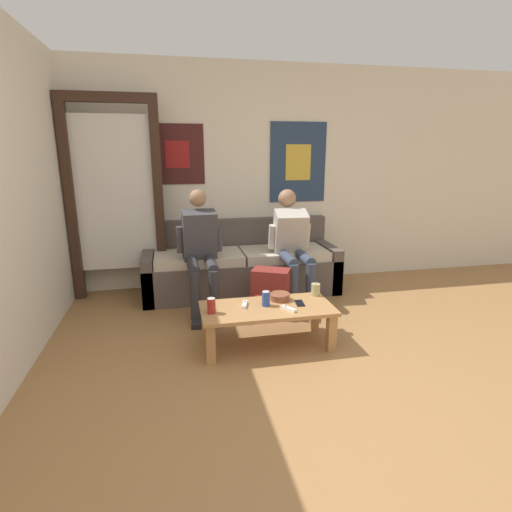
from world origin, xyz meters
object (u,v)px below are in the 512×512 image
Objects in this scene: drink_can_blue at (266,299)px; game_controller_near_left at (245,304)px; pillar_candle at (316,290)px; drink_can_red at (211,306)px; person_seated_adult at (201,247)px; person_seated_teen at (292,242)px; couch at (241,268)px; game_controller_near_right at (289,309)px; ceramic_bowl at (280,296)px; cell_phone at (300,303)px; coffee_table at (267,314)px; backpack at (271,294)px.

game_controller_near_left is at bearing 168.92° from drink_can_blue.
drink_can_red is at bearing -167.26° from pillar_candle.
person_seated_teen is (0.98, 0.05, -0.00)m from person_seated_adult.
couch reaches higher than game_controller_near_right.
person_seated_teen is 6.73× the size of ceramic_bowl.
cell_phone is at bearing -103.23° from person_seated_teen.
game_controller_near_right is at bearing -34.81° from coffee_table.
coffee_table is 1.19m from person_seated_teen.
cell_phone is at bearing 3.82° from drink_can_red.
coffee_table is at bearing -64.25° from person_seated_adult.
person_seated_teen is 9.87× the size of pillar_candle.
person_seated_adult is at bearing 90.16° from drink_can_red.
couch is at bearing 101.97° from backpack.
backpack is 3.94× the size of pillar_candle.
person_seated_adult reaches higher than backpack.
person_seated_adult is at bearing 140.26° from pillar_candle.
drink_can_blue is at bearing -63.89° from person_seated_adult.
pillar_candle is at bearing 9.92° from game_controller_near_left.
pillar_candle is (0.34, 0.04, 0.02)m from ceramic_bowl.
game_controller_near_right is (0.13, -1.48, 0.07)m from couch.
drink_can_blue reaches higher than cell_phone.
game_controller_near_right reaches higher than cell_phone.
pillar_candle reaches higher than cell_phone.
couch is 1.48m from game_controller_near_right.
ceramic_bowl is at bearing 12.38° from game_controller_near_left.
couch reaches higher than backpack.
pillar_candle is 0.26m from cell_phone.
backpack reaches higher than game_controller_near_left.
ceramic_bowl is at bearing 92.28° from game_controller_near_right.
backpack is (0.64, -0.35, -0.42)m from person_seated_adult.
drink_can_blue is 1.00× the size of drink_can_red.
coffee_table is 1.12m from person_seated_adult.
backpack is at bearing 72.29° from drink_can_blue.
backpack is 0.55m from pillar_candle.
person_seated_teen reaches higher than game_controller_near_right.
person_seated_teen is 1.21m from game_controller_near_left.
game_controller_near_left is (-0.20, -1.31, 0.07)m from couch.
pillar_candle is 0.51m from drink_can_blue.
cell_phone is (-0.20, -0.16, -0.05)m from pillar_candle.
backpack is 0.93m from drink_can_red.
drink_can_red is at bearing -176.18° from cell_phone.
backpack is 3.78× the size of drink_can_red.
couch reaches higher than pillar_candle.
drink_can_red is 0.62m from game_controller_near_right.
drink_can_red reaches higher than coffee_table.
pillar_candle is at bearing -92.44° from person_seated_teen.
drink_can_blue is 0.18m from game_controller_near_left.
drink_can_blue is at bearing 100.89° from coffee_table.
person_seated_teen is at bearing 87.56° from pillar_candle.
backpack is 0.64m from drink_can_blue.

